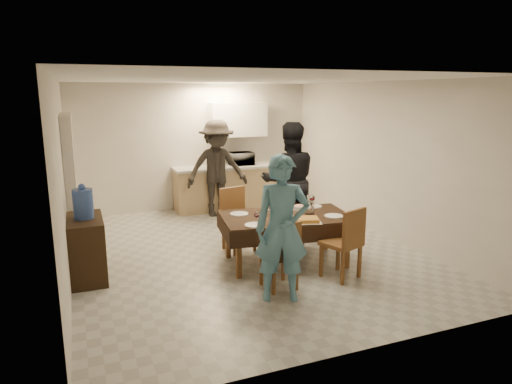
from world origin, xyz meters
The scene contains 33 objects.
floor centered at (0.00, 0.00, 0.00)m, with size 5.00×6.00×0.02m, color #B1B1AC.
ceiling centered at (0.00, 0.00, 2.60)m, with size 5.00×6.00×0.02m, color white.
wall_back centered at (0.00, 3.00, 1.30)m, with size 5.00×0.02×2.60m, color silver.
wall_front centered at (0.00, -3.00, 1.30)m, with size 5.00×0.02×2.60m, color silver.
wall_left centered at (-2.50, 0.00, 1.30)m, with size 0.02×6.00×2.60m, color silver.
wall_right centered at (2.50, 0.00, 1.30)m, with size 0.02×6.00×2.60m, color silver.
stub_partition centered at (-2.42, 1.20, 1.05)m, with size 0.15×1.40×2.10m, color beige.
kitchen_base_cabinet centered at (0.60, 2.68, 0.43)m, with size 2.20×0.60×0.86m, color #9E7E5F.
kitchen_worktop centered at (0.60, 2.68, 0.89)m, with size 2.24×0.64×0.05m, color #BABAB4.
upper_cabinet centered at (0.90, 2.82, 1.85)m, with size 1.20×0.34×0.70m, color white.
dining_table centered at (0.40, -0.64, 0.67)m, with size 1.94×1.29×0.71m.
chair_near_left centered at (-0.05, -1.47, 0.54)m, with size 0.44×0.44×0.48m.
chair_near_right centered at (0.85, -1.48, 0.59)m, with size 0.56×0.57×0.52m.
chair_far_left centered at (-0.05, 0.02, 0.59)m, with size 0.51×0.52×0.52m.
chair_far_right centered at (0.85, 0.02, 0.62)m, with size 0.61×0.63×0.55m.
console centered at (-2.28, -0.18, 0.41)m, with size 0.45×0.89×0.82m, color black.
water_jug centered at (-2.28, -0.18, 1.02)m, with size 0.26×0.26×0.38m, color #3959AE.
wine_bottle centered at (0.35, -0.59, 0.86)m, with size 0.08×0.08×0.32m, color black, non-canonical shape.
water_pitcher centered at (0.75, -0.69, 0.80)m, with size 0.12×0.12×0.18m, color white.
savoury_tart centered at (0.50, -1.02, 0.73)m, with size 0.43×0.32×0.05m, color #C48C39.
salad_bowl centered at (0.70, -0.46, 0.74)m, with size 0.18×0.18×0.07m, color silver.
mushroom_dish centered at (0.35, -0.36, 0.72)m, with size 0.19×0.19×0.03m, color silver.
wine_glass_a centered at (-0.15, -0.89, 0.80)m, with size 0.08×0.08×0.18m, color white, non-canonical shape.
wine_glass_b centered at (0.95, -0.39, 0.81)m, with size 0.09×0.09×0.20m, color white, non-canonical shape.
wine_glass_c centered at (0.20, -0.34, 0.80)m, with size 0.09×0.09×0.19m, color white, non-canonical shape.
plate_near_left centered at (-0.20, -0.94, 0.71)m, with size 0.26×0.26×0.01m, color silver.
plate_near_right centered at (1.00, -0.94, 0.71)m, with size 0.26×0.26×0.01m, color silver.
plate_far_left centered at (-0.20, -0.34, 0.71)m, with size 0.26×0.26×0.02m, color silver.
plate_far_right centered at (1.00, -0.34, 0.71)m, with size 0.26×0.26×0.01m, color silver.
microwave centered at (0.92, 2.68, 1.05)m, with size 0.49×0.33×0.27m, color white.
person_near centered at (-0.15, -1.69, 0.87)m, with size 0.63×0.42×1.74m, color teal.
person_far centered at (0.95, 0.41, 0.98)m, with size 0.95×0.74×1.95m, color black.
person_kitchen centered at (0.24, 2.23, 0.95)m, with size 1.23×0.70×1.90m, color black.
Camera 1 is at (-2.30, -6.29, 2.43)m, focal length 32.00 mm.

